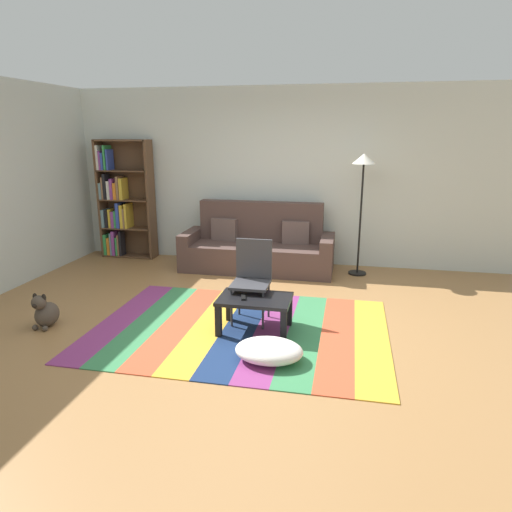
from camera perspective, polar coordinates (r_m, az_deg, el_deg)
The scene contains 12 objects.
ground_plane at distance 5.09m, azimuth -0.67°, elevation -8.24°, with size 14.00×14.00×0.00m, color #9E7042.
back_wall at distance 7.22m, azimuth 3.69°, elevation 9.79°, with size 6.80×0.10×2.70m, color silver.
left_wall at distance 6.93m, azimuth -28.11°, elevation 7.84°, with size 0.10×5.50×2.70m, color silver.
rug at distance 4.92m, azimuth -2.00°, elevation -9.05°, with size 3.07×2.23×0.01m.
couch at distance 6.93m, azimuth 0.26°, elevation 1.08°, with size 2.26×0.80×1.00m.
bookshelf at distance 7.88m, azimuth -16.50°, elevation 6.30°, with size 0.90×0.28×1.91m.
coffee_table at distance 4.76m, azimuth -0.15°, elevation -5.92°, with size 0.75×0.50×0.37m.
pouf at distance 4.24m, azimuth 1.63°, elevation -11.70°, with size 0.62×0.47×0.19m, color white.
dog at distance 5.42m, azimuth -24.74°, elevation -6.41°, with size 0.22×0.35×0.40m.
standing_lamp at distance 6.65m, azimuth 13.19°, elevation 9.85°, with size 0.32×0.32×1.74m.
tv_remote at distance 4.72m, azimuth -1.59°, elevation -5.15°, with size 0.04×0.15×0.02m, color black.
folding_chair at distance 4.98m, azimuth -0.48°, elevation -2.20°, with size 0.40×0.40×0.90m.
Camera 1 is at (1.01, -4.56, 2.02)m, focal length 32.11 mm.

